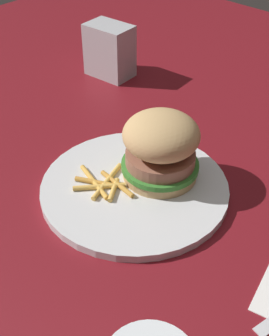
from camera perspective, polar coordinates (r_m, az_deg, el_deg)
The scene contains 5 objects.
ground_plane at distance 0.66m, azimuth -1.76°, elevation -3.19°, with size 1.60×1.60×0.00m, color maroon.
plate at distance 0.66m, azimuth -0.00°, elevation -2.45°, with size 0.27×0.27×0.01m, color silver.
sandwich at distance 0.65m, azimuth 3.24°, elevation 2.62°, with size 0.11×0.11×0.10m.
fries_pile at distance 0.66m, azimuth -3.83°, elevation -1.93°, with size 0.09×0.10×0.01m.
napkin_dispenser at distance 0.95m, azimuth -3.08°, elevation 14.19°, with size 0.09×0.06×0.10m, color #B7BABF.
Camera 1 is at (-0.35, -0.36, 0.44)m, focal length 49.69 mm.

